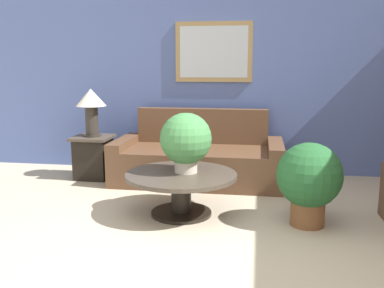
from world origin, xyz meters
name	(u,v)px	position (x,y,z in m)	size (l,w,h in m)	color
ground_plane	(189,279)	(0.00, 0.00, 0.00)	(20.00, 20.00, 0.00)	#BCAD93
wall_back	(226,77)	(0.00, 3.13, 1.31)	(7.62, 0.09, 2.60)	#5166A8
couch_main	(199,159)	(-0.29, 2.54, 0.28)	(2.10, 0.98, 0.89)	brown
coffee_table	(181,184)	(-0.29, 1.28, 0.31)	(1.10, 1.10, 0.42)	black
side_table	(93,157)	(-1.67, 2.47, 0.28)	(0.49, 0.49, 0.56)	black
table_lamp	(91,104)	(-1.67, 2.47, 0.98)	(0.38, 0.38, 0.61)	#2D2823
potted_plant_on_table	(186,140)	(-0.25, 1.33, 0.75)	(0.51, 0.51, 0.59)	beige
potted_plant_floor	(309,179)	(0.92, 1.18, 0.44)	(0.60, 0.60, 0.78)	brown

